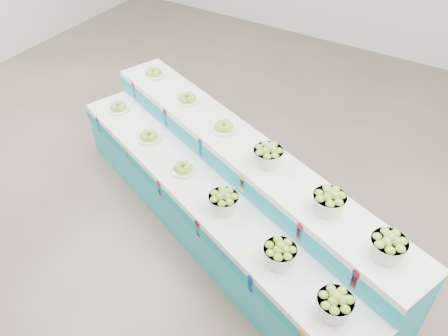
% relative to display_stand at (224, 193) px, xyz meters
% --- Properties ---
extents(ground, '(10.00, 10.00, 0.00)m').
position_rel_display_stand_xyz_m(ground, '(-0.40, 0.09, -0.51)').
color(ground, brown).
rests_on(ground, ground).
extents(display_stand, '(4.50, 2.63, 1.02)m').
position_rel_display_stand_xyz_m(display_stand, '(0.00, 0.00, 0.00)').
color(display_stand, '#29ADC2').
rests_on(display_stand, ground).
extents(plate_lower_left, '(0.34, 0.34, 0.11)m').
position_rel_display_stand_xyz_m(plate_lower_left, '(-1.80, 0.40, 0.26)').
color(plate_lower_left, white).
rests_on(plate_lower_left, display_stand).
extents(plate_lower_mid, '(0.34, 0.34, 0.11)m').
position_rel_display_stand_xyz_m(plate_lower_mid, '(-1.09, 0.13, 0.26)').
color(plate_lower_mid, white).
rests_on(plate_lower_mid, display_stand).
extents(plate_lower_right, '(0.34, 0.34, 0.11)m').
position_rel_display_stand_xyz_m(plate_lower_right, '(-0.43, -0.12, 0.26)').
color(plate_lower_right, white).
rests_on(plate_lower_right, display_stand).
extents(basket_lower_left, '(0.38, 0.38, 0.22)m').
position_rel_display_stand_xyz_m(basket_lower_left, '(0.23, -0.38, 0.32)').
color(basket_lower_left, silver).
rests_on(basket_lower_left, display_stand).
extents(basket_lower_mid, '(0.38, 0.38, 0.22)m').
position_rel_display_stand_xyz_m(basket_lower_mid, '(0.97, -0.67, 0.32)').
color(basket_lower_mid, silver).
rests_on(basket_lower_mid, display_stand).
extents(basket_lower_right, '(0.38, 0.38, 0.22)m').
position_rel_display_stand_xyz_m(basket_lower_right, '(1.56, -0.89, 0.32)').
color(basket_lower_right, silver).
rests_on(basket_lower_right, display_stand).
extents(plate_upper_left, '(0.34, 0.34, 0.11)m').
position_rel_display_stand_xyz_m(plate_upper_left, '(-1.60, 0.91, 0.56)').
color(plate_upper_left, white).
rests_on(plate_upper_left, display_stand).
extents(plate_upper_mid, '(0.34, 0.34, 0.11)m').
position_rel_display_stand_xyz_m(plate_upper_mid, '(-0.90, 0.64, 0.56)').
color(plate_upper_mid, white).
rests_on(plate_upper_mid, display_stand).
extents(plate_upper_right, '(0.34, 0.34, 0.11)m').
position_rel_display_stand_xyz_m(plate_upper_right, '(-0.24, 0.38, 0.56)').
color(plate_upper_right, white).
rests_on(plate_upper_right, display_stand).
extents(basket_upper_left, '(0.38, 0.38, 0.22)m').
position_rel_display_stand_xyz_m(basket_upper_left, '(0.42, 0.13, 0.62)').
color(basket_upper_left, silver).
rests_on(basket_upper_left, display_stand).
extents(basket_upper_mid, '(0.38, 0.38, 0.22)m').
position_rel_display_stand_xyz_m(basket_upper_mid, '(1.17, -0.16, 0.62)').
color(basket_upper_mid, silver).
rests_on(basket_upper_mid, display_stand).
extents(basket_upper_right, '(0.38, 0.38, 0.22)m').
position_rel_display_stand_xyz_m(basket_upper_right, '(1.75, -0.38, 0.62)').
color(basket_upper_right, silver).
rests_on(basket_upper_right, display_stand).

